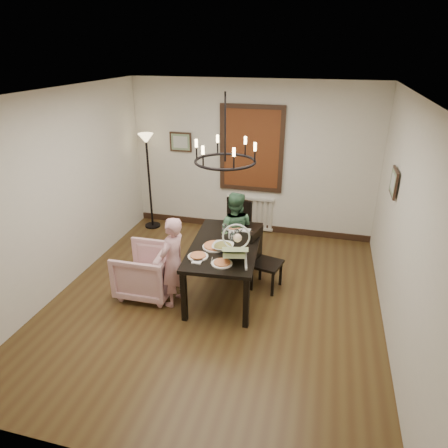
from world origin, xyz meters
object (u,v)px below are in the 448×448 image
at_px(chair_far, 234,231).
at_px(chair_right, 267,260).
at_px(drinking_glass, 232,238).
at_px(dining_table, 225,249).
at_px(elderly_woman, 173,269).
at_px(seated_man, 234,238).
at_px(armchair, 146,271).
at_px(baby_bouncer, 235,248).
at_px(floor_lamp, 149,183).

relative_size(chair_far, chair_right, 1.11).
bearing_deg(chair_far, drinking_glass, -64.61).
relative_size(dining_table, chair_far, 1.69).
distance_m(dining_table, drinking_glass, 0.19).
distance_m(elderly_woman, drinking_glass, 0.92).
height_order(chair_right, seated_man, seated_man).
bearing_deg(chair_right, drinking_glass, 124.79).
relative_size(armchair, baby_bouncer, 1.52).
height_order(elderly_woman, drinking_glass, elderly_woman).
relative_size(dining_table, chair_right, 1.87).
relative_size(chair_right, drinking_glass, 6.25).
bearing_deg(chair_far, armchair, -113.29).
xyz_separation_m(seated_man, drinking_glass, (0.12, -0.62, 0.30)).
bearing_deg(seated_man, floor_lamp, -35.93).
height_order(elderly_woman, seated_man, seated_man).
distance_m(seated_man, baby_bouncer, 1.18).
relative_size(seated_man, drinking_glass, 7.37).
xyz_separation_m(chair_right, seated_man, (-0.59, 0.43, 0.08)).
xyz_separation_m(dining_table, elderly_woman, (-0.61, -0.46, -0.15)).
distance_m(chair_right, armchair, 1.74).
xyz_separation_m(dining_table, chair_far, (-0.11, 0.98, -0.18)).
distance_m(elderly_woman, baby_bouncer, 0.94).
relative_size(chair_right, armchair, 1.16).
bearing_deg(armchair, elderly_woman, 73.03).
distance_m(dining_table, armchair, 1.17).
relative_size(dining_table, baby_bouncer, 3.32).
bearing_deg(chair_far, dining_table, -70.34).
bearing_deg(seated_man, drinking_glass, 96.16).
xyz_separation_m(seated_man, floor_lamp, (-1.94, 1.19, 0.36)).
distance_m(dining_table, elderly_woman, 0.77).
bearing_deg(chair_far, seated_man, -62.01).
bearing_deg(chair_right, chair_far, 55.47).
bearing_deg(drinking_glass, elderly_woman, -143.73).
height_order(chair_right, floor_lamp, floor_lamp).
relative_size(armchair, seated_man, 0.73).
height_order(dining_table, chair_right, chair_right).
bearing_deg(drinking_glass, chair_right, 21.62).
height_order(chair_far, chair_right, chair_far).
height_order(chair_right, elderly_woman, elderly_woman).
xyz_separation_m(dining_table, chair_right, (0.57, 0.24, -0.23)).
height_order(dining_table, baby_bouncer, baby_bouncer).
xyz_separation_m(baby_bouncer, drinking_glass, (-0.15, 0.45, -0.10)).
relative_size(chair_far, drinking_glass, 6.95).
distance_m(chair_right, elderly_woman, 1.37).
bearing_deg(floor_lamp, elderly_woman, -59.56).
height_order(armchair, elderly_woman, elderly_woman).
bearing_deg(floor_lamp, dining_table, -43.41).
bearing_deg(armchair, baby_bouncer, 85.78).
bearing_deg(elderly_woman, chair_right, 135.83).
bearing_deg(chair_right, armchair, 122.02).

